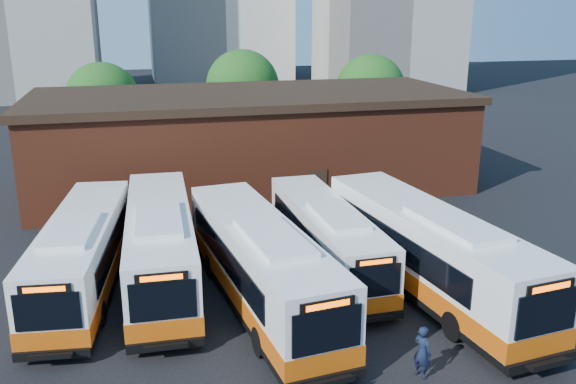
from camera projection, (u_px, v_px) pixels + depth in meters
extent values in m
plane|color=black|center=(347.00, 320.00, 23.85)|extent=(220.00, 220.00, 0.00)
cube|color=white|center=(83.00, 251.00, 26.00)|extent=(3.92, 12.19, 2.84)
cube|color=#CE530D|center=(84.00, 269.00, 26.24)|extent=(3.98, 12.25, 0.70)
cube|color=black|center=(86.00, 280.00, 26.38)|extent=(3.97, 12.24, 0.25)
cube|color=black|center=(47.00, 312.00, 20.20)|extent=(2.16, 0.31, 1.35)
cube|color=black|center=(44.00, 289.00, 19.96)|extent=(1.69, 0.26, 0.32)
cube|color=#FF5905|center=(44.00, 290.00, 19.92)|extent=(1.34, 0.18, 0.18)
cube|color=black|center=(52.00, 355.00, 20.61)|extent=(2.54, 0.44, 0.32)
cube|color=black|center=(50.00, 356.00, 20.36)|extent=(1.48, 0.55, 0.06)
cube|color=black|center=(49.00, 357.00, 20.17)|extent=(1.44, 0.21, 0.18)
cube|color=black|center=(53.00, 243.00, 26.14)|extent=(1.14, 9.29, 1.05)
cube|color=black|center=(115.00, 240.00, 26.46)|extent=(1.14, 9.29, 1.05)
cube|color=white|center=(72.00, 230.00, 24.14)|extent=(2.21, 4.37, 0.22)
cylinder|color=black|center=(37.00, 318.00, 23.00)|extent=(0.43, 1.03, 1.00)
cylinder|color=black|center=(100.00, 314.00, 23.29)|extent=(0.43, 1.03, 1.00)
cylinder|color=black|center=(73.00, 252.00, 29.26)|extent=(0.43, 1.03, 1.00)
cylinder|color=black|center=(122.00, 250.00, 29.54)|extent=(0.43, 1.03, 1.00)
cube|color=white|center=(160.00, 242.00, 26.74)|extent=(3.07, 12.70, 3.00)
cube|color=#CE530D|center=(161.00, 261.00, 26.99)|extent=(3.12, 12.76, 0.74)
cube|color=black|center=(162.00, 271.00, 27.14)|extent=(3.11, 12.75, 0.26)
cube|color=black|center=(163.00, 301.00, 20.72)|extent=(2.28, 0.13, 1.42)
cube|color=black|center=(161.00, 278.00, 20.46)|extent=(1.79, 0.12, 0.34)
cube|color=#FF5905|center=(161.00, 278.00, 20.42)|extent=(1.42, 0.06, 0.19)
cube|color=black|center=(166.00, 346.00, 21.14)|extent=(2.69, 0.23, 0.34)
cube|color=black|center=(166.00, 347.00, 20.88)|extent=(1.54, 0.45, 0.06)
cube|color=black|center=(166.00, 348.00, 20.69)|extent=(1.53, 0.09, 0.19)
cube|color=black|center=(128.00, 235.00, 26.77)|extent=(0.35, 9.85, 1.10)
cube|color=black|center=(191.00, 231.00, 27.33)|extent=(0.35, 9.85, 1.10)
cube|color=white|center=(158.00, 219.00, 24.80)|extent=(1.96, 4.47, 0.23)
cylinder|color=black|center=(132.00, 310.00, 23.52)|extent=(0.37, 1.06, 1.05)
cylinder|color=black|center=(195.00, 304.00, 24.02)|extent=(0.37, 1.06, 1.05)
cylinder|color=black|center=(135.00, 245.00, 30.02)|extent=(0.37, 1.06, 1.05)
cylinder|color=black|center=(185.00, 241.00, 30.52)|extent=(0.37, 1.06, 1.05)
cube|color=white|center=(261.00, 262.00, 24.57)|extent=(4.22, 13.08, 3.05)
cube|color=#CE530D|center=(261.00, 282.00, 24.83)|extent=(4.28, 13.14, 0.75)
cube|color=black|center=(261.00, 294.00, 24.98)|extent=(4.27, 13.13, 0.27)
cube|color=black|center=(327.00, 331.00, 18.71)|extent=(2.31, 0.34, 1.45)
cube|color=black|center=(328.00, 305.00, 18.44)|extent=(1.82, 0.28, 0.34)
cube|color=#FF5905|center=(328.00, 305.00, 18.41)|extent=(1.44, 0.19, 0.19)
cube|color=black|center=(327.00, 380.00, 19.14)|extent=(2.73, 0.47, 0.34)
cube|color=black|center=(330.00, 382.00, 18.89)|extent=(1.59, 0.59, 0.06)
cube|color=black|center=(333.00, 383.00, 18.70)|extent=(1.55, 0.23, 0.19)
cube|color=black|center=(224.00, 256.00, 24.39)|extent=(1.23, 9.96, 1.12)
cube|color=black|center=(289.00, 247.00, 25.35)|extent=(1.23, 9.96, 1.12)
cube|color=white|center=(274.00, 237.00, 22.67)|extent=(2.37, 4.69, 0.24)
cylinder|color=black|center=(260.00, 342.00, 21.28)|extent=(0.47, 1.10, 1.07)
cylinder|color=black|center=(325.00, 329.00, 22.13)|extent=(0.47, 1.10, 1.07)
cylinder|color=black|center=(211.00, 266.00, 27.61)|extent=(0.47, 1.10, 1.07)
cylinder|color=black|center=(263.00, 258.00, 28.45)|extent=(0.47, 1.10, 1.07)
cube|color=white|center=(326.00, 235.00, 28.08)|extent=(2.59, 11.38, 2.69)
cube|color=#CE530D|center=(326.00, 251.00, 28.31)|extent=(2.64, 11.43, 0.66)
cube|color=black|center=(326.00, 260.00, 28.44)|extent=(2.63, 11.42, 0.24)
cube|color=black|center=(375.00, 281.00, 22.74)|extent=(2.05, 0.09, 1.28)
cube|color=black|center=(376.00, 262.00, 22.50)|extent=(1.61, 0.08, 0.30)
cube|color=#FF5905|center=(376.00, 262.00, 22.47)|extent=(1.28, 0.04, 0.17)
cube|color=black|center=(374.00, 318.00, 23.12)|extent=(2.41, 0.17, 0.30)
cube|color=black|center=(376.00, 319.00, 22.89)|extent=(1.38, 0.38, 0.06)
cube|color=black|center=(378.00, 319.00, 22.71)|extent=(1.37, 0.06, 0.17)
cube|color=black|center=(299.00, 230.00, 28.05)|extent=(0.19, 8.85, 0.99)
cube|color=black|center=(349.00, 225.00, 28.67)|extent=(0.19, 8.85, 0.99)
cube|color=white|center=(337.00, 215.00, 26.36)|extent=(1.70, 4.00, 0.21)
cylinder|color=black|center=(325.00, 292.00, 25.19)|extent=(0.32, 0.95, 0.95)
cylinder|color=black|center=(374.00, 286.00, 25.73)|extent=(0.32, 0.95, 0.95)
cylinder|color=black|center=(287.00, 239.00, 30.96)|extent=(0.32, 0.95, 0.95)
cylinder|color=black|center=(327.00, 235.00, 31.50)|extent=(0.32, 0.95, 0.95)
cube|color=white|center=(428.00, 249.00, 25.72)|extent=(4.43, 13.64, 3.18)
cube|color=#CE530D|center=(427.00, 269.00, 25.98)|extent=(4.49, 13.70, 0.78)
cube|color=black|center=(426.00, 281.00, 26.14)|extent=(4.48, 13.69, 0.28)
cube|color=black|center=(547.00, 313.00, 19.61)|extent=(2.41, 0.36, 1.51)
cube|color=black|center=(551.00, 287.00, 19.33)|extent=(1.89, 0.29, 0.36)
cube|color=#FF5905|center=(552.00, 288.00, 19.30)|extent=(1.50, 0.20, 0.20)
cube|color=black|center=(542.00, 363.00, 20.06)|extent=(2.84, 0.50, 0.36)
cube|color=black|center=(548.00, 364.00, 19.80)|extent=(1.66, 0.61, 0.07)
cube|color=black|center=(553.00, 365.00, 19.60)|extent=(1.61, 0.24, 0.20)
cube|color=black|center=(393.00, 243.00, 25.53)|extent=(1.31, 10.38, 1.17)
cube|color=black|center=(451.00, 234.00, 26.53)|extent=(1.31, 10.38, 1.17)
cube|color=white|center=(456.00, 223.00, 23.73)|extent=(2.48, 4.89, 0.25)
cylinder|color=black|center=(454.00, 326.00, 22.29)|extent=(0.49, 1.15, 1.12)
cylinder|color=black|center=(511.00, 314.00, 23.17)|extent=(0.49, 1.15, 1.12)
cylinder|color=black|center=(361.00, 254.00, 28.87)|extent=(0.49, 1.15, 1.12)
cylinder|color=black|center=(408.00, 247.00, 29.76)|extent=(0.49, 1.15, 1.12)
imported|color=#111931|center=(422.00, 352.00, 19.94)|extent=(0.67, 0.79, 1.84)
cube|color=maroon|center=(250.00, 142.00, 41.57)|extent=(28.00, 12.00, 6.00)
cube|color=black|center=(249.00, 96.00, 40.67)|extent=(28.60, 12.60, 0.50)
cube|color=black|center=(317.00, 188.00, 37.19)|extent=(1.20, 0.08, 2.40)
cylinder|color=#382314|center=(106.00, 139.00, 50.85)|extent=(0.36, 0.36, 2.70)
sphere|color=#185116|center=(103.00, 99.00, 49.90)|extent=(6.00, 6.00, 6.00)
cylinder|color=#382314|center=(243.00, 126.00, 55.48)|extent=(0.36, 0.36, 2.95)
sphere|color=#185116|center=(243.00, 87.00, 54.45)|extent=(6.56, 6.56, 6.56)
cylinder|color=#382314|center=(369.00, 128.00, 55.29)|extent=(0.36, 0.36, 2.81)
sphere|color=#185116|center=(370.00, 90.00, 54.30)|extent=(6.24, 6.24, 6.24)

